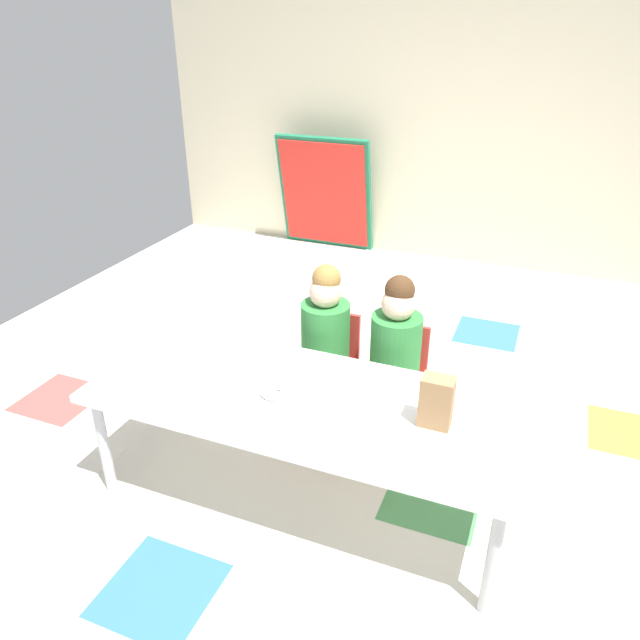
{
  "coord_description": "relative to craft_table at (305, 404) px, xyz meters",
  "views": [
    {
      "loc": [
        0.76,
        -2.63,
        2.05
      ],
      "look_at": [
        -0.15,
        -0.38,
        0.81
      ],
      "focal_mm": 33.65,
      "sensor_mm": 36.0,
      "label": 1
    }
  ],
  "objects": [
    {
      "name": "paper_plate_near_edge",
      "position": [
        -0.12,
        -0.05,
        0.05
      ],
      "size": [
        0.18,
        0.18,
        0.01
      ],
      "primitive_type": "cylinder",
      "color": "white",
      "rests_on": "craft_table"
    },
    {
      "name": "back_wall",
      "position": [
        0.12,
        3.41,
        0.82
      ],
      "size": [
        5.82,
        0.1,
        2.67
      ],
      "primitive_type": "cube",
      "color": "beige",
      "rests_on": "ground_plane"
    },
    {
      "name": "paper_plate_center_table",
      "position": [
        -0.24,
        0.11,
        0.05
      ],
      "size": [
        0.18,
        0.18,
        0.01
      ],
      "primitive_type": "cylinder",
      "color": "white",
      "rests_on": "craft_table"
    },
    {
      "name": "paper_bag_brown",
      "position": [
        0.57,
        0.01,
        0.15
      ],
      "size": [
        0.13,
        0.09,
        0.22
      ],
      "primitive_type": "cube",
      "color": "#9E754C",
      "rests_on": "craft_table"
    },
    {
      "name": "seated_child_near_camera",
      "position": [
        -0.14,
        0.62,
        0.04
      ],
      "size": [
        0.32,
        0.31,
        0.92
      ],
      "color": "red",
      "rests_on": "ground_plane"
    },
    {
      "name": "craft_table",
      "position": [
        0.0,
        0.0,
        0.0
      ],
      "size": [
        1.92,
        0.77,
        0.56
      ],
      "color": "white",
      "rests_on": "ground_plane"
    },
    {
      "name": "seated_child_middle_seat",
      "position": [
        0.24,
        0.62,
        0.04
      ],
      "size": [
        0.32,
        0.31,
        0.92
      ],
      "color": "red",
      "rests_on": "ground_plane"
    },
    {
      "name": "donut_powdered_on_plate",
      "position": [
        -0.12,
        -0.05,
        0.07
      ],
      "size": [
        0.12,
        0.12,
        0.04
      ],
      "primitive_type": "torus",
      "color": "white",
      "rests_on": "craft_table"
    },
    {
      "name": "folded_activity_table",
      "position": [
        -1.17,
        3.21,
        0.02
      ],
      "size": [
        0.9,
        0.29,
        1.09
      ],
      "color": "#19724C",
      "rests_on": "ground_plane"
    },
    {
      "name": "ground_plane",
      "position": [
        0.12,
        0.62,
        -0.53
      ],
      "size": [
        5.82,
        5.56,
        0.02
      ],
      "color": "silver"
    }
  ]
}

